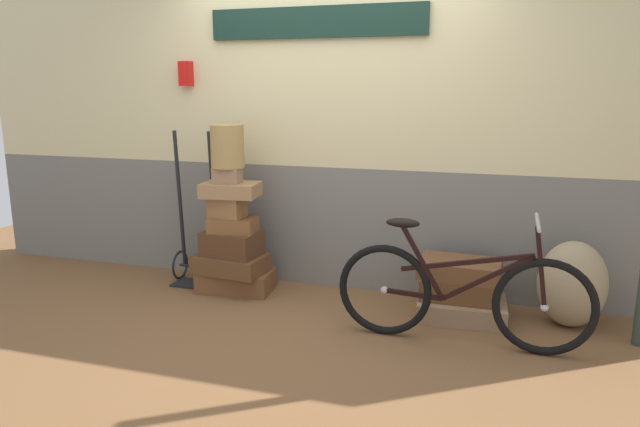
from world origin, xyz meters
TOP-DOWN VIEW (x-y plane):
  - ground at (0.00, 0.00)m, footprint 8.55×5.20m
  - station_building at (0.01, 0.85)m, footprint 6.55×0.74m
  - suitcase_0 at (-0.70, 0.42)m, footprint 0.62×0.41m
  - suitcase_1 at (-0.72, 0.37)m, footprint 0.58×0.40m
  - suitcase_2 at (-0.70, 0.37)m, footprint 0.47×0.35m
  - suitcase_3 at (-0.69, 0.38)m, footprint 0.39×0.28m
  - suitcase_4 at (-0.73, 0.38)m, footprint 0.29×0.21m
  - suitcase_5 at (-0.71, 0.40)m, footprint 0.47×0.35m
  - suitcase_6 at (-0.72, 0.37)m, footprint 0.22×0.16m
  - suitcase_7 at (1.11, 0.37)m, footprint 0.64×0.47m
  - suitcase_8 at (1.08, 0.40)m, footprint 0.54×0.35m
  - suitcase_9 at (1.08, 0.42)m, footprint 0.59×0.40m
  - wicker_basket at (-0.73, 0.40)m, footprint 0.26×0.26m
  - luggage_trolley at (-1.10, 0.52)m, footprint 0.39×0.34m
  - burlap_sack at (1.83, 0.45)m, footprint 0.46×0.39m
  - bicycle at (1.12, -0.08)m, footprint 1.62×0.46m

SIDE VIEW (x-z plane):
  - ground at x=0.00m, z-range -0.06..0.00m
  - suitcase_7 at x=1.11m, z-range 0.00..0.14m
  - suitcase_0 at x=-0.70m, z-range 0.00..0.17m
  - suitcase_8 at x=1.08m, z-range 0.14..0.29m
  - suitcase_1 at x=-0.72m, z-range 0.17..0.31m
  - burlap_sack at x=1.83m, z-range 0.00..0.61m
  - luggage_trolley at x=-1.10m, z-range -0.32..0.96m
  - bicycle at x=1.12m, z-range -0.09..0.76m
  - suitcase_9 at x=1.08m, z-range 0.29..0.41m
  - suitcase_2 at x=-0.70m, z-range 0.31..0.50m
  - suitcase_3 at x=-0.69m, z-range 0.50..0.62m
  - suitcase_4 at x=-0.73m, z-range 0.62..0.78m
  - suitcase_5 at x=-0.71m, z-range 0.78..0.89m
  - suitcase_6 at x=-0.72m, z-range 0.89..1.01m
  - wicker_basket at x=-0.73m, z-range 1.01..1.35m
  - station_building at x=0.01m, z-range 0.00..2.88m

